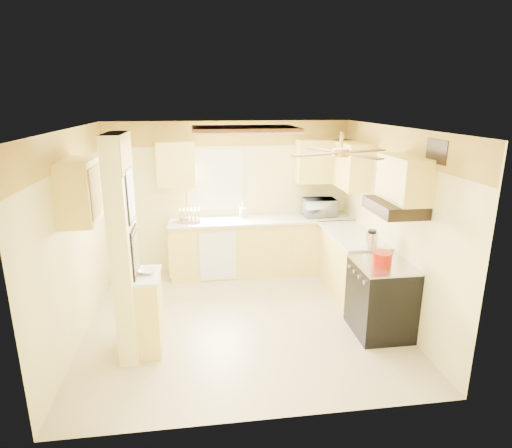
{
  "coord_description": "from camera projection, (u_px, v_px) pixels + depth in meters",
  "views": [
    {
      "loc": [
        -0.52,
        -5.12,
        2.82
      ],
      "look_at": [
        0.23,
        0.35,
        1.22
      ],
      "focal_mm": 30.0,
      "sensor_mm": 36.0,
      "label": 1
    }
  ],
  "objects": [
    {
      "name": "upper_cab_back_left",
      "position": [
        176.0,
        164.0,
        6.74
      ],
      "size": [
        0.6,
        0.35,
        0.7
      ],
      "primitive_type": "cube",
      "color": "#F1DA68",
      "rests_on": "wall_back"
    },
    {
      "name": "upper_cab_over_stove",
      "position": [
        404.0,
        179.0,
        4.9
      ],
      "size": [
        0.35,
        0.76,
        0.52
      ],
      "primitive_type": "cube",
      "color": "#F1DA68",
      "rests_on": "wall_right"
    },
    {
      "name": "utensil_crock",
      "position": [
        243.0,
        213.0,
        7.09
      ],
      "size": [
        0.13,
        0.13,
        0.25
      ],
      "color": "white",
      "rests_on": "countertop_back"
    },
    {
      "name": "countertop_right",
      "position": [
        352.0,
        235.0,
        6.26
      ],
      "size": [
        0.64,
        1.44,
        0.04
      ],
      "primitive_type": "cube",
      "color": "silver",
      "rests_on": "lower_cabinets_right"
    },
    {
      "name": "lower_cabinets_back",
      "position": [
        262.0,
        246.0,
        7.19
      ],
      "size": [
        3.0,
        0.6,
        0.9
      ],
      "primitive_type": "cube",
      "color": "#F1DA68",
      "rests_on": "floor"
    },
    {
      "name": "dishwasher_panel",
      "position": [
        218.0,
        256.0,
        6.8
      ],
      "size": [
        0.58,
        0.02,
        0.8
      ],
      "primitive_type": "cube",
      "color": "white",
      "rests_on": "lower_cabinets_back"
    },
    {
      "name": "wall_left",
      "position": [
        76.0,
        236.0,
        5.12
      ],
      "size": [
        0.0,
        3.8,
        3.8
      ],
      "primitive_type": "plane",
      "rotation": [
        1.57,
        0.0,
        1.57
      ],
      "color": "#F4E695",
      "rests_on": "floor"
    },
    {
      "name": "floor",
      "position": [
        243.0,
        319.0,
        5.73
      ],
      "size": [
        4.0,
        4.0,
        0.0
      ],
      "primitive_type": "plane",
      "color": "#CFBA8F",
      "rests_on": "ground"
    },
    {
      "name": "dish_rack",
      "position": [
        189.0,
        217.0,
        6.86
      ],
      "size": [
        0.36,
        0.27,
        0.2
      ],
      "color": "tan",
      "rests_on": "countertop_back"
    },
    {
      "name": "partition_column",
      "position": [
        124.0,
        249.0,
        4.68
      ],
      "size": [
        0.2,
        0.7,
        2.5
      ],
      "primitive_type": "cube",
      "color": "#F4E695",
      "rests_on": "floor"
    },
    {
      "name": "ledge_top",
      "position": [
        147.0,
        276.0,
        4.8
      ],
      "size": [
        0.28,
        0.58,
        0.04
      ],
      "primitive_type": "cube",
      "color": "silver",
      "rests_on": "partition_ledge"
    },
    {
      "name": "countertop_back",
      "position": [
        262.0,
        220.0,
        7.05
      ],
      "size": [
        3.04,
        0.64,
        0.04
      ],
      "primitive_type": "cube",
      "color": "silver",
      "rests_on": "lower_cabinets_back"
    },
    {
      "name": "window",
      "position": [
        215.0,
        180.0,
        7.06
      ],
      "size": [
        0.92,
        0.02,
        1.02
      ],
      "color": "white",
      "rests_on": "wall_back"
    },
    {
      "name": "dutch_oven",
      "position": [
        382.0,
        259.0,
        5.1
      ],
      "size": [
        0.25,
        0.25,
        0.17
      ],
      "color": "#A51406",
      "rests_on": "stove"
    },
    {
      "name": "upper_cab_right",
      "position": [
        350.0,
        165.0,
        6.64
      ],
      "size": [
        0.35,
        1.0,
        0.7
      ],
      "primitive_type": "cube",
      "color": "#F1DA68",
      "rests_on": "wall_right"
    },
    {
      "name": "wall_back",
      "position": [
        230.0,
        197.0,
        7.19
      ],
      "size": [
        4.0,
        0.0,
        4.0
      ],
      "primitive_type": "plane",
      "rotation": [
        1.57,
        0.0,
        0.0
      ],
      "color": "#F4E695",
      "rests_on": "floor"
    },
    {
      "name": "ceiling",
      "position": [
        241.0,
        128.0,
        5.03
      ],
      "size": [
        4.0,
        4.0,
        0.0
      ],
      "primitive_type": "plane",
      "rotation": [
        3.14,
        0.0,
        0.0
      ],
      "color": "white",
      "rests_on": "wall_back"
    },
    {
      "name": "stove",
      "position": [
        381.0,
        298.0,
        5.3
      ],
      "size": [
        0.68,
        0.77,
        0.92
      ],
      "color": "black",
      "rests_on": "floor"
    },
    {
      "name": "poster_nashville",
      "position": [
        135.0,
        253.0,
        4.71
      ],
      "size": [
        0.02,
        0.42,
        0.57
      ],
      "color": "black",
      "rests_on": "partition_column"
    },
    {
      "name": "poster_menu",
      "position": [
        130.0,
        195.0,
        4.53
      ],
      "size": [
        0.02,
        0.42,
        0.57
      ],
      "color": "black",
      "rests_on": "partition_column"
    },
    {
      "name": "vent_grate",
      "position": [
        437.0,
        152.0,
        4.49
      ],
      "size": [
        0.02,
        0.4,
        0.25
      ],
      "primitive_type": "cube",
      "color": "black",
      "rests_on": "wall_right"
    },
    {
      "name": "partition_ledge",
      "position": [
        150.0,
        314.0,
        4.93
      ],
      "size": [
        0.25,
        0.55,
        0.9
      ],
      "primitive_type": "cube",
      "color": "#F1DA68",
      "rests_on": "floor"
    },
    {
      "name": "wall_right",
      "position": [
        392.0,
        224.0,
        5.64
      ],
      "size": [
        0.0,
        3.8,
        3.8
      ],
      "primitive_type": "plane",
      "rotation": [
        1.57,
        0.0,
        -1.57
      ],
      "color": "#F4E695",
      "rests_on": "floor"
    },
    {
      "name": "lower_cabinets_right",
      "position": [
        351.0,
        265.0,
        6.4
      ],
      "size": [
        0.6,
        1.4,
        0.9
      ],
      "primitive_type": "cube",
      "color": "#F1DA68",
      "rests_on": "floor"
    },
    {
      "name": "ceiling_light_panel",
      "position": [
        244.0,
        129.0,
        5.53
      ],
      "size": [
        1.35,
        0.95,
        0.06
      ],
      "color": "brown",
      "rests_on": "ceiling"
    },
    {
      "name": "wall_front",
      "position": [
        265.0,
        295.0,
        3.57
      ],
      "size": [
        4.0,
        0.0,
        4.0
      ],
      "primitive_type": "plane",
      "rotation": [
        -1.57,
        0.0,
        0.0
      ],
      "color": "#F4E695",
      "rests_on": "floor"
    },
    {
      "name": "upper_cab_back_right",
      "position": [
        324.0,
        161.0,
        7.06
      ],
      "size": [
        0.9,
        0.35,
        0.7
      ],
      "primitive_type": "cube",
      "color": "#F1DA68",
      "rests_on": "wall_back"
    },
    {
      "name": "kettle",
      "position": [
        372.0,
        240.0,
        5.6
      ],
      "size": [
        0.16,
        0.16,
        0.25
      ],
      "color": "silver",
      "rests_on": "countertop_right"
    },
    {
      "name": "bowl",
      "position": [
        147.0,
        271.0,
        4.82
      ],
      "size": [
        0.23,
        0.23,
        0.05
      ],
      "primitive_type": "imported",
      "rotation": [
        0.0,
        0.0,
        -0.18
      ],
      "color": "white",
      "rests_on": "ledge_top"
    },
    {
      "name": "ceiling_fan",
      "position": [
        341.0,
        152.0,
        4.56
      ],
      "size": [
        1.15,
        1.15,
        0.26
      ],
      "color": "gold",
      "rests_on": "ceiling"
    },
    {
      "name": "range_hood",
      "position": [
        395.0,
        207.0,
        4.98
      ],
      "size": [
        0.5,
        0.76,
        0.14
      ],
      "primitive_type": "cube",
      "color": "black",
      "rests_on": "upper_cab_over_stove"
    },
    {
      "name": "wallpaper_border",
      "position": [
        229.0,
        134.0,
        6.88
      ],
      "size": [
        4.0,
        0.02,
        0.4
      ],
      "primitive_type": "cube",
      "color": "#FED84B",
      "rests_on": "wall_back"
    },
    {
      "name": "upper_cab_left_wall",
      "position": [
        80.0,
        191.0,
        4.74
      ],
      "size": [
        0.35,
        0.75,
        0.7
      ],
      "primitive_type": "cube",
      "color": "#F1DA68",
      "rests_on": "wall_left"
    },
    {
      "name": "microwave",
      "position": [
        319.0,
        207.0,
        7.18
      ],
      "size": [
        0.53,
        0.36,
        0.29
      ],
      "primitive_type": "imported",
      "rotation": [
        0.0,
        0.0,
        3.14
      ],
      "color": "white",
      "rests_on": "countertop_back"
    }
  ]
}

